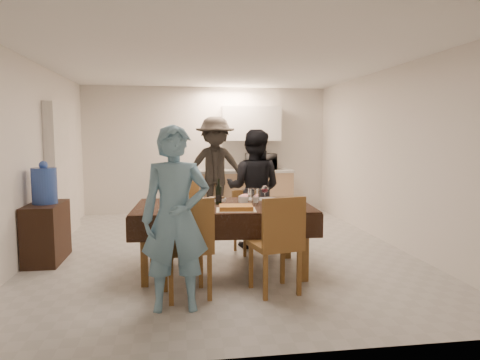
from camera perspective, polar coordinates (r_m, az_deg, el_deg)
The scene contains 33 objects.
floor at distance 6.17m, azimuth -2.42°, elevation -9.17°, with size 5.00×6.00×0.02m, color #AFAFAA.
ceiling at distance 6.04m, azimuth -2.53°, elevation 15.39°, with size 5.00×6.00×0.02m, color white.
wall_back at distance 8.95m, azimuth -4.42°, elevation 3.97°, with size 5.00×0.02×2.60m, color silver.
wall_front at distance 3.00m, azimuth 3.32°, elevation -0.02°, with size 5.00×0.02×2.60m, color silver.
wall_left at distance 6.23m, azimuth -26.02°, elevation 2.50°, with size 0.02×6.00×2.60m, color silver.
wall_right at distance 6.70m, azimuth 19.36°, elevation 2.97°, with size 0.02×6.00×2.60m, color silver.
stub_partition at distance 7.38m, azimuth -22.52°, elevation 1.15°, with size 0.15×1.40×2.10m, color silver.
kitchen_base_cabinet at distance 8.77m, azimuth -0.32°, elevation -1.76°, with size 2.20×0.60×0.86m, color tan.
kitchen_worktop at distance 8.72m, azimuth -0.32°, elevation 1.20°, with size 2.24×0.64×0.05m, color beige.
upper_cabinet at distance 8.88m, azimuth 1.49°, elevation 7.52°, with size 1.20×0.34×0.70m, color white.
dining_table at distance 5.05m, azimuth -2.24°, elevation -3.73°, with size 2.09×1.28×0.80m.
chair_near_left at distance 4.22m, azimuth -7.15°, elevation -7.62°, with size 0.54×0.54×0.55m.
chair_near_right at distance 4.33m, azimuth 4.94°, elevation -7.31°, with size 0.55×0.56×0.55m.
chair_far_left at distance 5.70m, azimuth -7.45°, elevation -4.32°, with size 0.47×0.47×0.53m.
chair_far_right at distance 5.80m, azimuth 1.51°, elevation -4.85°, with size 0.48×0.49×0.46m.
console at distance 6.03m, azimuth -24.38°, elevation -6.40°, with size 0.41×0.81×0.75m, color black.
water_jug at distance 5.94m, azimuth -24.63°, elevation -0.70°, with size 0.30×0.30×0.46m, color #375AB8.
wine_bottle at distance 5.06m, azimuth -2.87°, elevation -1.55°, with size 0.08×0.08×0.30m, color black, non-canonical shape.
water_pitcher at distance 5.03m, azimuth 1.79°, elevation -2.21°, with size 0.13×0.13×0.20m, color white.
savoury_tart at distance 4.68m, azimuth -0.53°, elevation -3.72°, with size 0.43×0.32×0.05m, color #B37E34.
salad_bowl at distance 5.25m, azimuth 0.81°, elevation -2.54°, with size 0.19×0.19×0.07m, color silver.
mushroom_dish at distance 5.31m, azimuth -3.10°, elevation -2.65°, with size 0.21×0.21×0.04m, color silver.
wine_glass_a at distance 4.75m, azimuth -8.55°, elevation -2.83°, with size 0.08×0.08×0.18m, color white, non-canonical shape.
wine_glass_b at distance 5.35m, azimuth 3.34°, elevation -1.72°, with size 0.09×0.09×0.20m, color white, non-canonical shape.
wine_glass_c at distance 5.31m, azimuth -4.74°, elevation -1.79°, with size 0.09×0.09×0.20m, color white, non-canonical shape.
plate_near_left at distance 4.72m, azimuth -9.14°, elevation -3.94°, with size 0.28×0.28×0.02m, color silver.
plate_near_right at distance 4.85m, azimuth 5.22°, elevation -3.63°, with size 0.26×0.26×0.01m, color silver.
plate_far_left at distance 5.31m, azimuth -9.05°, elevation -2.84°, with size 0.24×0.24×0.01m, color silver.
plate_far_right at distance 5.43m, azimuth 3.74°, elevation -2.58°, with size 0.28×0.28×0.02m, color silver.
microwave at distance 8.79m, azimuth 2.82°, elevation 2.47°, with size 0.60×0.40×0.33m, color white.
person_near at distance 3.97m, azimuth -8.59°, elevation -5.09°, with size 0.62×0.41×1.71m, color #6593AE.
person_far at distance 6.14m, azimuth 1.83°, elevation -1.18°, with size 0.82×0.64×1.70m, color black.
person_kitchen at distance 8.21m, azimuth -3.31°, elevation 1.57°, with size 1.27×0.73×1.96m, color black.
Camera 1 is at (-0.60, -5.93, 1.61)m, focal length 32.00 mm.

